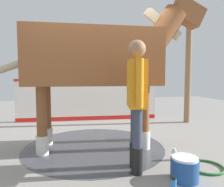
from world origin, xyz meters
The scene contains 10 objects.
ground_plane centered at (0.00, 0.00, -0.01)m, with size 16.00×16.00×0.02m, color gray.
wet_patch centered at (-0.04, -0.21, 0.00)m, with size 2.51×2.51×0.00m, color #42444C.
barrier_wall centered at (0.15, 2.12, 0.56)m, with size 4.04×0.41×1.21m.
roof_post_near centered at (2.79, 1.19, 1.57)m, with size 0.16×0.16×3.14m, color olive.
horse centered at (0.09, -0.22, 1.56)m, with size 3.65×1.13×2.73m.
handler centered at (0.37, -1.29, 1.01)m, with size 0.33×0.68×1.74m.
wash_bucket centered at (0.85, -1.70, 0.14)m, with size 0.34×0.34×0.29m.
bottle_shampoo centered at (1.05, -1.12, 0.08)m, with size 0.07×0.07×0.18m.
bottle_spray centered at (0.54, -1.97, 0.10)m, with size 0.06×0.06×0.22m.
hose_coil centered at (1.33, -1.47, 0.02)m, with size 0.49×0.49×0.03m, color #267233.
Camera 1 is at (-0.59, -3.86, 1.26)m, focal length 33.20 mm.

